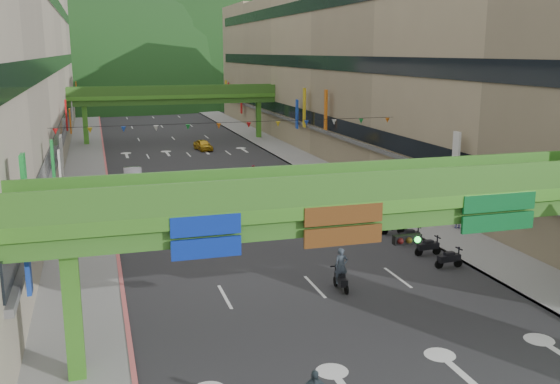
{
  "coord_description": "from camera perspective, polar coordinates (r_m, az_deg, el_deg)",
  "views": [
    {
      "loc": [
        -9.86,
        -15.16,
        11.32
      ],
      "look_at": [
        0.0,
        18.0,
        3.5
      ],
      "focal_mm": 40.0,
      "sensor_mm": 36.0,
      "label": 1
    }
  ],
  "objects": [
    {
      "name": "road_slab",
      "position": [
        66.87,
        -7.85,
        2.88
      ],
      "size": [
        18.0,
        140.0,
        0.02
      ],
      "primitive_type": "cube",
      "color": "#28282B",
      "rests_on": "ground"
    },
    {
      "name": "sidewalk_left",
      "position": [
        66.13,
        -17.31,
        2.36
      ],
      "size": [
        4.0,
        140.0,
        0.15
      ],
      "primitive_type": "cube",
      "color": "gray",
      "rests_on": "ground"
    },
    {
      "name": "sidewalk_right",
      "position": [
        69.34,
        1.18,
        3.4
      ],
      "size": [
        4.0,
        140.0,
        0.15
      ],
      "primitive_type": "cube",
      "color": "gray",
      "rests_on": "ground"
    },
    {
      "name": "curb_left",
      "position": [
        66.13,
        -15.67,
        2.48
      ],
      "size": [
        0.2,
        140.0,
        0.18
      ],
      "primitive_type": "cube",
      "color": "#CC5959",
      "rests_on": "ground"
    },
    {
      "name": "curb_right",
      "position": [
        68.79,
        -0.33,
        3.34
      ],
      "size": [
        0.2,
        140.0,
        0.18
      ],
      "primitive_type": "cube",
      "color": "gray",
      "rests_on": "ground"
    },
    {
      "name": "building_row_right",
      "position": [
        71.26,
        7.41,
        11.13
      ],
      "size": [
        12.8,
        95.0,
        19.0
      ],
      "color": "gray",
      "rests_on": "ground"
    },
    {
      "name": "overpass_near",
      "position": [
        24.0,
        10.8,
        -2.25
      ],
      "size": [
        28.0,
        12.27,
        7.1
      ],
      "color": "#4C9E2D",
      "rests_on": "ground"
    },
    {
      "name": "overpass_far",
      "position": [
        80.98,
        -9.63,
        8.37
      ],
      "size": [
        28.0,
        2.2,
        7.1
      ],
      "color": "#4C9E2D",
      "rests_on": "ground"
    },
    {
      "name": "hill_left",
      "position": [
        175.6,
        -18.41,
        8.4
      ],
      "size": [
        168.0,
        140.0,
        112.0
      ],
      "primitive_type": "ellipsoid",
      "color": "#1C4419",
      "rests_on": "ground"
    },
    {
      "name": "hill_right",
      "position": [
        198.57,
        -6.51,
        9.38
      ],
      "size": [
        208.0,
        176.0,
        128.0
      ],
      "primitive_type": "ellipsoid",
      "color": "#1C4419",
      "rests_on": "ground"
    },
    {
      "name": "bunting_string",
      "position": [
        46.54,
        -4.24,
        6.09
      ],
      "size": [
        26.0,
        0.36,
        0.47
      ],
      "color": "black",
      "rests_on": "ground"
    },
    {
      "name": "scooter_rider_near",
      "position": [
        30.41,
        5.61,
        -7.17
      ],
      "size": [
        0.69,
        1.6,
        2.12
      ],
      "color": "black",
      "rests_on": "ground"
    },
    {
      "name": "scooter_rider_mid",
      "position": [
        53.07,
        -2.42,
        1.48
      ],
      "size": [
        0.84,
        1.6,
        1.91
      ],
      "color": "black",
      "rests_on": "ground"
    },
    {
      "name": "scooter_rider_far",
      "position": [
        43.4,
        -7.32,
        -0.97
      ],
      "size": [
        0.94,
        1.6,
        2.17
      ],
      "color": "maroon",
      "rests_on": "ground"
    },
    {
      "name": "parked_scooter_row",
      "position": [
        38.23,
        11.76,
        -3.94
      ],
      "size": [
        1.6,
        9.35,
        1.08
      ],
      "color": "black",
      "rests_on": "ground"
    },
    {
      "name": "car_silver",
      "position": [
        55.61,
        -13.31,
        1.4
      ],
      "size": [
        1.64,
        4.43,
        1.45
      ],
      "primitive_type": "imported",
      "rotation": [
        0.0,
        0.0,
        -0.02
      ],
      "color": "#A09FA6",
      "rests_on": "ground"
    },
    {
      "name": "car_yellow",
      "position": [
        73.56,
        -7.04,
        4.28
      ],
      "size": [
        2.06,
        3.85,
        1.25
      ],
      "primitive_type": "imported",
      "rotation": [
        0.0,
        0.0,
        0.17
      ],
      "color": "gold",
      "rests_on": "ground"
    },
    {
      "name": "pedestrian_red",
      "position": [
        46.92,
        11.97,
        -0.48
      ],
      "size": [
        0.94,
        0.82,
        1.64
      ],
      "primitive_type": "imported",
      "rotation": [
        0.0,
        0.0,
        0.28
      ],
      "color": "#B5150B",
      "rests_on": "ground"
    },
    {
      "name": "pedestrian_blue",
      "position": [
        41.81,
        15.93,
        -2.19
      ],
      "size": [
        0.91,
        0.66,
        1.8
      ],
      "primitive_type": "imported",
      "rotation": [
        0.0,
        0.0,
        2.99
      ],
      "color": "#383A61",
      "rests_on": "ground"
    }
  ]
}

